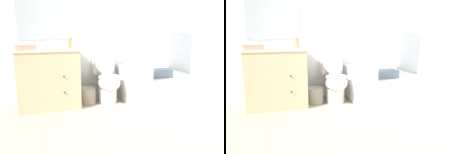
% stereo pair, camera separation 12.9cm
% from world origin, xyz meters
% --- Properties ---
extents(ground_plane, '(14.00, 14.00, 0.00)m').
position_xyz_m(ground_plane, '(0.00, 0.00, 0.00)').
color(ground_plane, gray).
extents(wall_back, '(8.00, 0.06, 2.50)m').
position_xyz_m(wall_back, '(-0.01, 1.64, 1.25)').
color(wall_back, silver).
rests_on(wall_back, ground_plane).
extents(wall_right, '(0.05, 2.62, 2.50)m').
position_xyz_m(wall_right, '(1.18, 0.81, 1.25)').
color(wall_right, silver).
rests_on(wall_right, ground_plane).
extents(vanity_cabinet, '(0.88, 0.60, 0.88)m').
position_xyz_m(vanity_cabinet, '(-0.71, 1.34, 0.45)').
color(vanity_cabinet, beige).
rests_on(vanity_cabinet, ground_plane).
extents(sink_faucet, '(0.14, 0.12, 0.12)m').
position_xyz_m(sink_faucet, '(-0.71, 1.51, 0.92)').
color(sink_faucet, silver).
rests_on(sink_faucet, vanity_cabinet).
extents(toilet, '(0.35, 0.63, 0.85)m').
position_xyz_m(toilet, '(0.18, 1.30, 0.38)').
color(toilet, white).
rests_on(toilet, ground_plane).
extents(bathtub, '(0.71, 1.40, 0.55)m').
position_xyz_m(bathtub, '(0.79, 0.92, 0.28)').
color(bathtub, white).
rests_on(bathtub, ground_plane).
extents(shower_curtain, '(0.02, 0.56, 1.85)m').
position_xyz_m(shower_curtain, '(0.42, 0.51, 0.93)').
color(shower_curtain, silver).
rests_on(shower_curtain, ground_plane).
extents(wastebasket, '(0.27, 0.27, 0.25)m').
position_xyz_m(wastebasket, '(-0.14, 1.31, 0.12)').
color(wastebasket, gray).
rests_on(wastebasket, ground_plane).
extents(tissue_box, '(0.13, 0.13, 0.11)m').
position_xyz_m(tissue_box, '(-0.45, 1.49, 0.93)').
color(tissue_box, white).
rests_on(tissue_box, vanity_cabinet).
extents(soap_dispenser, '(0.07, 0.07, 0.18)m').
position_xyz_m(soap_dispenser, '(-0.40, 1.29, 0.96)').
color(soap_dispenser, tan).
rests_on(soap_dispenser, vanity_cabinet).
extents(hand_towel_folded, '(0.26, 0.14, 0.07)m').
position_xyz_m(hand_towel_folded, '(-0.99, 1.15, 0.92)').
color(hand_towel_folded, tan).
rests_on(hand_towel_folded, vanity_cabinet).
extents(bath_towel_folded, '(0.31, 0.19, 0.10)m').
position_xyz_m(bath_towel_folded, '(0.63, 0.46, 0.60)').
color(bath_towel_folded, slate).
rests_on(bath_towel_folded, bathtub).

